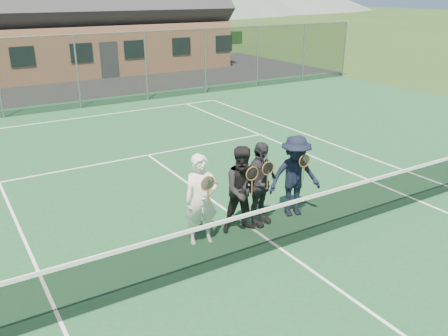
{
  "coord_description": "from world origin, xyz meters",
  "views": [
    {
      "loc": [
        -5.07,
        -6.21,
        4.65
      ],
      "look_at": [
        -0.34,
        1.5,
        1.25
      ],
      "focal_mm": 38.0,
      "sensor_mm": 36.0,
      "label": 1
    }
  ],
  "objects_px": {
    "tennis_net": "(281,224)",
    "clubhouse": "(91,2)",
    "player_a": "(201,200)",
    "player_d": "(295,176)",
    "player_c": "(259,184)",
    "player_b": "(244,190)"
  },
  "relations": [
    {
      "from": "player_b",
      "to": "player_c",
      "type": "bearing_deg",
      "value": 9.59
    },
    {
      "from": "player_a",
      "to": "player_c",
      "type": "xyz_separation_m",
      "value": [
        1.4,
        0.05,
        -0.0
      ]
    },
    {
      "from": "player_b",
      "to": "player_c",
      "type": "height_order",
      "value": "same"
    },
    {
      "from": "player_b",
      "to": "player_a",
      "type": "bearing_deg",
      "value": 178.92
    },
    {
      "from": "tennis_net",
      "to": "clubhouse",
      "type": "distance_m",
      "value": 24.57
    },
    {
      "from": "clubhouse",
      "to": "player_c",
      "type": "bearing_deg",
      "value": -99.28
    },
    {
      "from": "tennis_net",
      "to": "player_a",
      "type": "distance_m",
      "value": 1.58
    },
    {
      "from": "tennis_net",
      "to": "player_d",
      "type": "distance_m",
      "value": 1.6
    },
    {
      "from": "player_d",
      "to": "player_c",
      "type": "bearing_deg",
      "value": 177.8
    },
    {
      "from": "player_a",
      "to": "player_b",
      "type": "bearing_deg",
      "value": -1.08
    },
    {
      "from": "tennis_net",
      "to": "player_d",
      "type": "relative_size",
      "value": 6.49
    },
    {
      "from": "clubhouse",
      "to": "player_d",
      "type": "distance_m",
      "value": 23.34
    },
    {
      "from": "tennis_net",
      "to": "player_d",
      "type": "xyz_separation_m",
      "value": [
        1.16,
        1.03,
        0.38
      ]
    },
    {
      "from": "player_a",
      "to": "player_c",
      "type": "bearing_deg",
      "value": 2.23
    },
    {
      "from": "player_d",
      "to": "clubhouse",
      "type": "bearing_deg",
      "value": 82.96
    },
    {
      "from": "clubhouse",
      "to": "player_d",
      "type": "relative_size",
      "value": 8.67
    },
    {
      "from": "player_c",
      "to": "player_d",
      "type": "height_order",
      "value": "same"
    },
    {
      "from": "tennis_net",
      "to": "player_a",
      "type": "bearing_deg",
      "value": 138.47
    },
    {
      "from": "player_a",
      "to": "player_d",
      "type": "xyz_separation_m",
      "value": [
        2.31,
        0.02,
        -0.0
      ]
    },
    {
      "from": "clubhouse",
      "to": "tennis_net",
      "type": "bearing_deg",
      "value": -99.46
    },
    {
      "from": "clubhouse",
      "to": "player_c",
      "type": "xyz_separation_m",
      "value": [
        -3.75,
        -22.93,
        -3.07
      ]
    },
    {
      "from": "tennis_net",
      "to": "player_c",
      "type": "relative_size",
      "value": 6.49
    }
  ]
}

